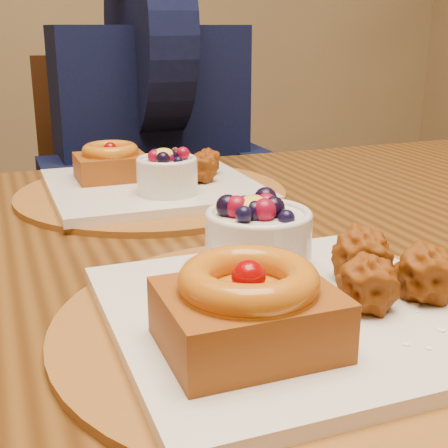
% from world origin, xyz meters
% --- Properties ---
extents(dining_table, '(1.60, 0.90, 0.76)m').
position_xyz_m(dining_table, '(-0.01, 0.06, 0.68)').
color(dining_table, '#3C210B').
rests_on(dining_table, ground).
extents(place_setting_near, '(0.38, 0.38, 0.09)m').
position_xyz_m(place_setting_near, '(-0.02, -0.16, 0.78)').
color(place_setting_near, '#633312').
rests_on(place_setting_near, dining_table).
extents(place_setting_far, '(0.38, 0.38, 0.08)m').
position_xyz_m(place_setting_far, '(-0.01, 0.28, 0.78)').
color(place_setting_far, '#633312').
rests_on(place_setting_far, dining_table).
extents(chair_far, '(0.48, 0.48, 0.92)m').
position_xyz_m(chair_far, '(0.10, 0.90, 0.51)').
color(chair_far, black).
rests_on(chair_far, ground).
extents(diner, '(0.47, 0.46, 0.76)m').
position_xyz_m(diner, '(0.09, 0.71, 0.82)').
color(diner, black).
rests_on(diner, ground).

